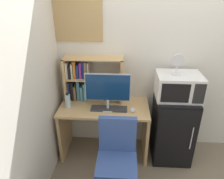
{
  "coord_description": "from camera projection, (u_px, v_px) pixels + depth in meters",
  "views": [
    {
      "loc": [
        -0.75,
        -2.58,
        2.08
      ],
      "look_at": [
        -0.89,
        -0.31,
        0.98
      ],
      "focal_mm": 34.02,
      "sensor_mm": 36.0,
      "label": 1
    }
  ],
  "objects": [
    {
      "name": "desk",
      "position": [
        105.0,
        121.0,
        2.77
      ],
      "size": [
        1.12,
        0.56,
        0.73
      ],
      "color": "tan",
      "rests_on": "ground_plane"
    },
    {
      "name": "monitor",
      "position": [
        108.0,
        89.0,
        2.49
      ],
      "size": [
        0.54,
        0.18,
        0.47
      ],
      "color": "#B7B7BC",
      "rests_on": "desk"
    },
    {
      "name": "wall_back",
      "position": [
        218.0,
        57.0,
        2.61
      ],
      "size": [
        6.4,
        0.04,
        2.6
      ],
      "primitive_type": "cube",
      "color": "silver",
      "rests_on": "ground_plane"
    },
    {
      "name": "microwave",
      "position": [
        178.0,
        86.0,
        2.49
      ],
      "size": [
        0.51,
        0.39,
        0.29
      ],
      "color": "silver",
      "rests_on": "mini_fridge"
    },
    {
      "name": "keyboard",
      "position": [
        109.0,
        109.0,
        2.59
      ],
      "size": [
        0.44,
        0.13,
        0.02
      ],
      "primitive_type": "cube",
      "color": "#333338",
      "rests_on": "desk"
    },
    {
      "name": "wall_corkboard",
      "position": [
        74.0,
        19.0,
        2.49
      ],
      "size": [
        0.68,
        0.02,
        0.52
      ],
      "primitive_type": "cube",
      "color": "tan"
    },
    {
      "name": "water_bottle",
      "position": [
        68.0,
        101.0,
        2.6
      ],
      "size": [
        0.07,
        0.07,
        0.2
      ],
      "color": "silver",
      "rests_on": "desk"
    },
    {
      "name": "hutch_bookshelf",
      "position": [
        85.0,
        78.0,
        2.71
      ],
      "size": [
        0.74,
        0.23,
        0.58
      ],
      "color": "tan",
      "rests_on": "desk"
    },
    {
      "name": "desk_fan",
      "position": [
        177.0,
        63.0,
        2.37
      ],
      "size": [
        0.14,
        0.11,
        0.24
      ],
      "color": "silver",
      "rests_on": "microwave"
    },
    {
      "name": "desk_chair",
      "position": [
        117.0,
        164.0,
        2.23
      ],
      "size": [
        0.47,
        0.47,
        0.9
      ],
      "color": "black",
      "rests_on": "ground_plane"
    },
    {
      "name": "mini_fridge",
      "position": [
        172.0,
        128.0,
        2.75
      ],
      "size": [
        0.48,
        0.53,
        0.88
      ],
      "color": "black",
      "rests_on": "ground_plane"
    },
    {
      "name": "computer_mouse",
      "position": [
        133.0,
        110.0,
        2.56
      ],
      "size": [
        0.07,
        0.1,
        0.03
      ],
      "primitive_type": "ellipsoid",
      "color": "silver",
      "rests_on": "desk"
    }
  ]
}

